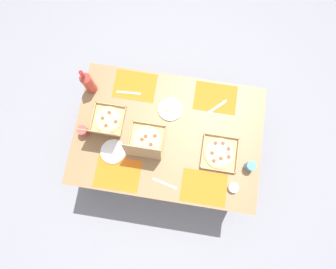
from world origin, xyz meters
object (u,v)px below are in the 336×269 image
at_px(soda_bottle, 88,83).
at_px(condiment_bowl, 233,188).
at_px(pizza_box_center, 146,143).
at_px(plate_far_right, 170,109).
at_px(cup_clear_left, 250,166).
at_px(pizza_box_edge_far, 219,153).
at_px(pizza_box_corner_left, 106,122).
at_px(cup_clear_right, 83,131).
at_px(plate_middle, 113,152).

height_order(soda_bottle, condiment_bowl, soda_bottle).
bearing_deg(pizza_box_center, soda_bottle, -36.73).
height_order(plate_far_right, cup_clear_left, cup_clear_left).
bearing_deg(pizza_box_edge_far, pizza_box_corner_left, -6.14).
relative_size(cup_clear_left, condiment_bowl, 1.24).
distance_m(pizza_box_center, condiment_bowl, 0.78).
bearing_deg(condiment_bowl, cup_clear_left, -119.90).
distance_m(plate_far_right, cup_clear_right, 0.73).
height_order(soda_bottle, cup_clear_left, soda_bottle).
xyz_separation_m(soda_bottle, condiment_bowl, (-1.28, 0.64, -0.11)).
bearing_deg(cup_clear_left, plate_middle, 2.60).
relative_size(pizza_box_edge_far, plate_far_right, 1.43).
xyz_separation_m(pizza_box_corner_left, condiment_bowl, (-1.08, 0.36, -0.03)).
height_order(plate_middle, cup_clear_right, cup_clear_right).
xyz_separation_m(pizza_box_edge_far, pizza_box_corner_left, (0.95, -0.10, 0.03)).
relative_size(plate_middle, plate_far_right, 1.00).
xyz_separation_m(pizza_box_center, pizza_box_edge_far, (-0.60, -0.02, -0.04)).
relative_size(pizza_box_center, plate_far_right, 1.58).
xyz_separation_m(plate_middle, soda_bottle, (0.28, -0.51, 0.12)).
bearing_deg(plate_middle, pizza_box_center, -157.63).
distance_m(pizza_box_edge_far, condiment_bowl, 0.29).
bearing_deg(plate_middle, cup_clear_left, -177.40).
height_order(pizza_box_center, pizza_box_edge_far, pizza_box_center).
xyz_separation_m(pizza_box_center, cup_clear_right, (0.52, -0.02, -0.00)).
height_order(cup_clear_left, cup_clear_right, cup_clear_left).
bearing_deg(pizza_box_edge_far, plate_far_right, -33.98).
bearing_deg(pizza_box_center, condiment_bowl, 161.95).
xyz_separation_m(pizza_box_corner_left, cup_clear_left, (-1.19, 0.17, 0.00)).
height_order(plate_middle, condiment_bowl, condiment_bowl).
xyz_separation_m(pizza_box_corner_left, plate_middle, (-0.09, 0.22, -0.04)).
xyz_separation_m(plate_far_right, cup_clear_left, (-0.70, 0.38, 0.04)).
distance_m(plate_middle, cup_clear_left, 1.10).
height_order(pizza_box_edge_far, pizza_box_corner_left, pizza_box_corner_left).
bearing_deg(cup_clear_right, cup_clear_left, 176.99).
distance_m(pizza_box_center, soda_bottle, 0.68).
distance_m(pizza_box_edge_far, cup_clear_left, 0.26).
distance_m(plate_far_right, condiment_bowl, 0.82).
bearing_deg(pizza_box_edge_far, pizza_box_center, 1.48).
distance_m(plate_far_right, cup_clear_left, 0.79).
bearing_deg(cup_clear_left, pizza_box_corner_left, -8.25).
bearing_deg(condiment_bowl, soda_bottle, -26.72).
bearing_deg(cup_clear_left, condiment_bowl, 60.10).
bearing_deg(cup_clear_left, plate_far_right, -28.36).
bearing_deg(condiment_bowl, plate_middle, -7.75).
relative_size(plate_far_right, cup_clear_left, 2.07).
distance_m(pizza_box_edge_far, plate_far_right, 0.55).
xyz_separation_m(pizza_box_edge_far, condiment_bowl, (-0.14, 0.26, 0.01)).
distance_m(pizza_box_center, cup_clear_right, 0.52).
distance_m(cup_clear_right, condiment_bowl, 1.28).
relative_size(pizza_box_corner_left, soda_bottle, 0.93).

